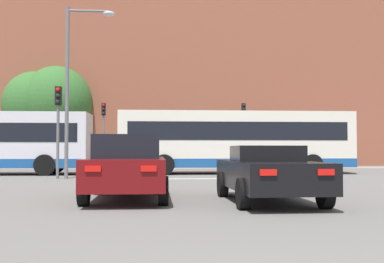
{
  "coord_description": "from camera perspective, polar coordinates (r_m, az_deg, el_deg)",
  "views": [
    {
      "loc": [
        -1.04,
        -2.66,
        1.21
      ],
      "look_at": [
        0.75,
        21.16,
        2.13
      ],
      "focal_mm": 45.0,
      "sensor_mm": 36.0,
      "label": 1
    }
  ],
  "objects": [
    {
      "name": "car_roadster_right",
      "position": [
        11.37,
        8.97,
        -4.86
      ],
      "size": [
        1.98,
        4.47,
        1.31
      ],
      "rotation": [
        0.0,
        0.0,
        0.01
      ],
      "color": "black",
      "rests_on": "ground_plane"
    },
    {
      "name": "bus_crossing_lead",
      "position": [
        24.81,
        5.12,
        -1.09
      ],
      "size": [
        11.81,
        2.77,
        3.14
      ],
      "rotation": [
        0.0,
        0.0,
        1.57
      ],
      "color": "silver",
      "rests_on": "ground_plane"
    },
    {
      "name": "pedestrian_waiting",
      "position": [
        33.59,
        -17.45,
        -2.51
      ],
      "size": [
        0.24,
        0.4,
        1.66
      ],
      "rotation": [
        0.0,
        0.0,
        1.56
      ],
      "color": "black",
      "rests_on": "ground_plane"
    },
    {
      "name": "far_pavement",
      "position": [
        32.2,
        -2.45,
        -4.35
      ],
      "size": [
        68.03,
        2.5,
        0.01
      ],
      "primitive_type": "cube",
      "color": "gray",
      "rests_on": "ground_plane"
    },
    {
      "name": "tree_kerbside",
      "position": [
        37.2,
        -18.11,
        2.99
      ],
      "size": [
        4.7,
        4.7,
        6.99
      ],
      "color": "#4C3823",
      "rests_on": "ground_plane"
    },
    {
      "name": "traffic_light_far_left",
      "position": [
        31.81,
        -10.45,
        0.82
      ],
      "size": [
        0.26,
        0.31,
        4.27
      ],
      "color": "slate",
      "rests_on": "ground_plane"
    },
    {
      "name": "brick_civic_building",
      "position": [
        42.61,
        -7.05,
        10.07
      ],
      "size": [
        41.62,
        12.17,
        27.13
      ],
      "color": "brown",
      "rests_on": "ground_plane"
    },
    {
      "name": "pedestrian_walking_west",
      "position": [
        32.19,
        -4.39,
        -2.66
      ],
      "size": [
        0.45,
        0.41,
        1.63
      ],
      "rotation": [
        0.0,
        0.0,
        3.76
      ],
      "color": "black",
      "rests_on": "ground_plane"
    },
    {
      "name": "traffic_light_near_left",
      "position": [
        21.12,
        -15.6,
        1.76
      ],
      "size": [
        0.26,
        0.31,
        3.9
      ],
      "color": "slate",
      "rests_on": "ground_plane"
    },
    {
      "name": "tree_by_building",
      "position": [
        36.56,
        -15.74,
        3.25
      ],
      "size": [
        5.16,
        5.16,
        7.35
      ],
      "color": "#4C3823",
      "rests_on": "ground_plane"
    },
    {
      "name": "stop_line_strip",
      "position": [
        20.19,
        -1.34,
        -5.62
      ],
      "size": [
        7.22,
        0.3,
        0.01
      ],
      "primitive_type": "cube",
      "color": "silver",
      "rests_on": "ground_plane"
    },
    {
      "name": "street_lamp_junction",
      "position": [
        21.2,
        -13.67,
        6.68
      ],
      "size": [
        2.07,
        0.36,
        7.32
      ],
      "color": "slate",
      "rests_on": "ground_plane"
    },
    {
      "name": "traffic_light_far_right",
      "position": [
        32.44,
        6.14,
        0.82
      ],
      "size": [
        0.26,
        0.31,
        4.35
      ],
      "color": "slate",
      "rests_on": "ground_plane"
    },
    {
      "name": "car_saloon_left",
      "position": [
        11.92,
        -7.64,
        -4.19
      ],
      "size": [
        1.94,
        4.43,
        1.57
      ],
      "rotation": [
        0.0,
        0.0,
        -0.0
      ],
      "color": "#600C0F",
      "rests_on": "ground_plane"
    },
    {
      "name": "pedestrian_walking_east",
      "position": [
        33.31,
        -12.4,
        -2.46
      ],
      "size": [
        0.45,
        0.34,
        1.75
      ],
      "rotation": [
        0.0,
        0.0,
        5.93
      ],
      "color": "black",
      "rests_on": "ground_plane"
    }
  ]
}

